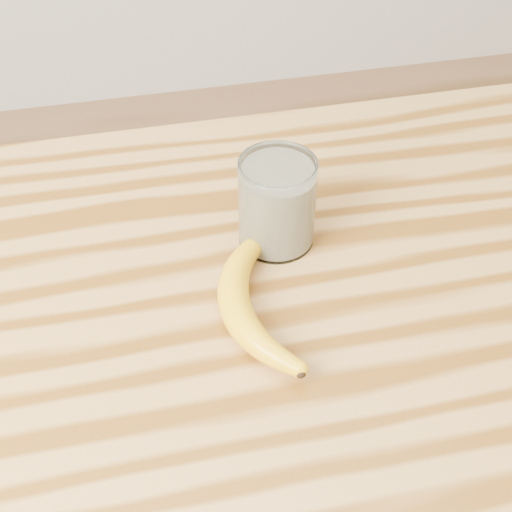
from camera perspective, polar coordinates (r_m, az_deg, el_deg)
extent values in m
cube|color=#AB7A3D|center=(0.80, -1.23, -6.18)|extent=(1.20, 0.80, 0.04)
cylinder|color=brown|center=(1.50, 17.01, -3.79)|extent=(0.06, 0.06, 0.86)
cylinder|color=white|center=(0.84, 1.68, 4.28)|extent=(0.09, 0.09, 0.11)
torus|color=white|center=(0.81, 1.77, 7.35)|extent=(0.09, 0.09, 0.00)
cylinder|color=beige|center=(0.85, 1.68, 3.94)|extent=(0.08, 0.08, 0.10)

